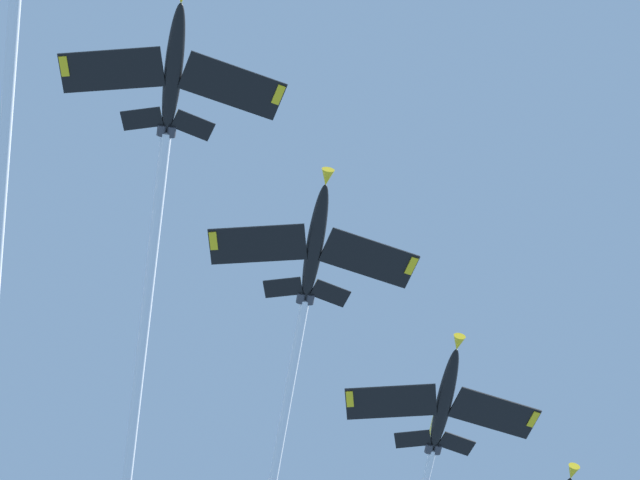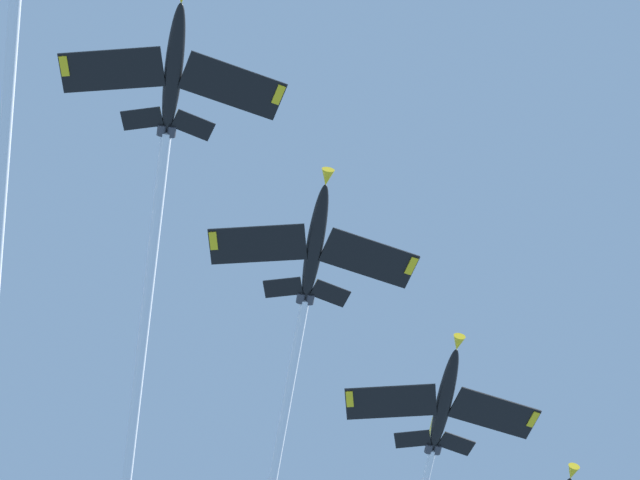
{
  "view_description": "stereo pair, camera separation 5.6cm",
  "coord_description": "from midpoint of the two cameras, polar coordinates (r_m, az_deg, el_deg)",
  "views": [
    {
      "loc": [
        -25.44,
        -30.49,
        1.78
      ],
      "look_at": [
        43.82,
        14.62,
        94.44
      ],
      "focal_mm": 74.9,
      "sensor_mm": 36.0,
      "label": 1
    },
    {
      "loc": [
        -25.47,
        -30.44,
        1.78
      ],
      "look_at": [
        43.82,
        14.62,
        94.44
      ],
      "focal_mm": 74.9,
      "sensor_mm": 36.0,
      "label": 2
    }
  ],
  "objects": [
    {
      "name": "jet_third",
      "position": [
        129.39,
        -1.01,
        -4.7
      ],
      "size": [
        41.66,
        39.65,
        17.39
      ],
      "color": "black"
    },
    {
      "name": "jet_fourth",
      "position": [
        138.41,
        4.72,
        -9.44
      ],
      "size": [
        38.05,
        36.06,
        14.55
      ],
      "color": "black"
    },
    {
      "name": "jet_lead",
      "position": [
        118.27,
        -12.93,
        9.4
      ],
      "size": [
        40.45,
        38.76,
        16.24
      ],
      "color": "black"
    },
    {
      "name": "jet_second",
      "position": [
        122.89,
        -6.93,
        1.44
      ],
      "size": [
        42.79,
        40.29,
        16.45
      ],
      "color": "black"
    }
  ]
}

